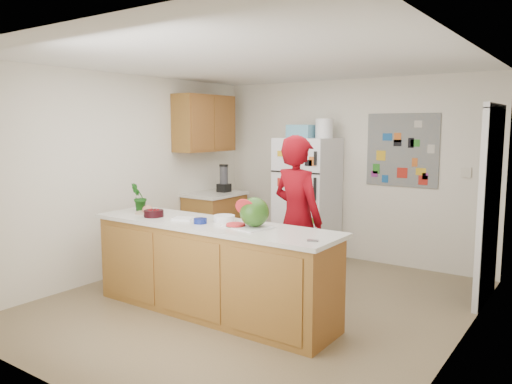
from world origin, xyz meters
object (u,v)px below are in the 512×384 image
Objects in this scene: refrigerator at (307,199)px; cherry_bowl at (154,213)px; person at (297,219)px; watermelon at (254,212)px.

refrigerator is 2.51m from cherry_bowl.
cherry_bowl is (-0.46, -2.47, 0.11)m from refrigerator.
person is at bearing -64.37° from refrigerator.
refrigerator is at bearing 107.53° from watermelon.
watermelon is 1.21m from cherry_bowl.
person is at bearing 36.74° from cherry_bowl.
watermelon is at bearing 103.70° from person.
person reaches higher than refrigerator.
watermelon is 1.34× the size of cherry_bowl.
refrigerator is 6.19× the size of watermelon.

